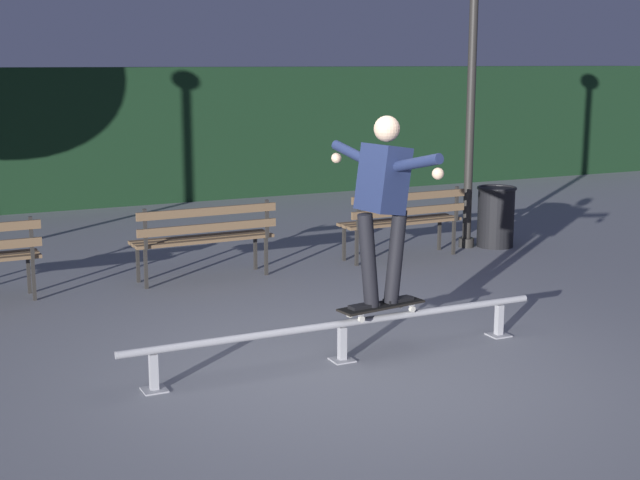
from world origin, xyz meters
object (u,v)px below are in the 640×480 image
Objects in this scene: grind_rail at (342,330)px; trash_can at (496,216)px; lamp_post_right at (472,56)px; skateboard at (381,306)px; skateboarder at (383,195)px; park_bench_right_center at (404,216)px; park_bench_left_center at (205,233)px.

trash_can is at bearing 39.49° from grind_rail.
lamp_post_right is 4.88× the size of trash_can.
skateboard reaches higher than grind_rail.
skateboarder reaches higher than trash_can.
park_bench_right_center is (2.43, 3.11, 0.27)m from grind_rail.
trash_can is at bearing 42.27° from skateboarder.
skateboard is 4.81m from trash_can.
grind_rail is at bearing -180.00° from skateboard.
lamp_post_right is (1.13, 0.26, 1.94)m from park_bench_right_center.
park_bench_left_center is 2.57m from park_bench_right_center.
lamp_post_right is at bearing 43.41° from grind_rail.
grind_rail is 5.08m from trash_can.
skateboarder is (0.00, 0.00, 0.94)m from skateboard.
grind_rail is 3.12m from park_bench_left_center.
lamp_post_right is at bearing 46.52° from skateboarder.
lamp_post_right is (3.19, 3.37, 1.13)m from skateboarder.
park_bench_right_center is at bearing 0.00° from park_bench_left_center.
skateboarder is 0.97× the size of park_bench_right_center.
skateboard is 3.15m from park_bench_left_center.
lamp_post_right is (3.56, 3.37, 2.22)m from grind_rail.
park_bench_right_center is 2.01× the size of trash_can.
park_bench_right_center is at bearing -175.20° from trash_can.
park_bench_right_center reaches higher than grind_rail.
skateboard is at bearing -171.73° from skateboarder.
trash_can is at bearing 4.80° from park_bench_right_center.
skateboard is (0.36, 0.00, 0.15)m from grind_rail.
park_bench_left_center is 0.41× the size of lamp_post_right.
lamp_post_right is at bearing 12.94° from park_bench_right_center.
grind_rail is 4.62× the size of skateboard.
park_bench_right_center is (2.07, 3.11, 0.12)m from skateboard.
lamp_post_right is at bearing 46.50° from skateboard.
trash_can is at bearing -20.18° from lamp_post_right.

